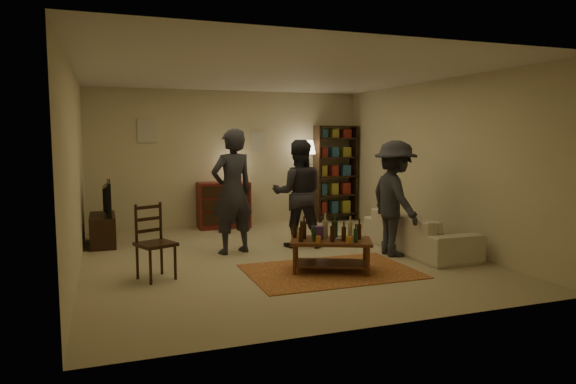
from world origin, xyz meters
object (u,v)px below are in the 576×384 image
bookshelf (335,172)px  person_right (298,194)px  sofa (419,232)px  dresser (224,204)px  person_left (232,191)px  coffee_table (330,243)px  floor_lamp (307,153)px  person_by_sofa (395,198)px  dining_chair (153,239)px  tv_stand (103,222)px

bookshelf → person_right: bookshelf is taller
bookshelf → person_right: bearing=-127.6°
sofa → bookshelf: bearing=-0.8°
dresser → person_left: person_left is taller
coffee_table → floor_lamp: bearing=72.7°
coffee_table → person_by_sofa: (1.31, 0.55, 0.48)m
sofa → person_by_sofa: bearing=99.6°
person_right → person_by_sofa: 1.57m
bookshelf → sofa: bookshelf is taller
dining_chair → bookshelf: bookshelf is taller
dresser → person_right: size_ratio=0.78×
tv_stand → floor_lamp: bearing=12.0°
tv_stand → sofa: 5.14m
tv_stand → person_right: (3.00, -1.21, 0.49)m
person_left → tv_stand: bearing=-51.3°
person_left → floor_lamp: bearing=-150.5°
dresser → floor_lamp: (1.73, -0.06, 0.98)m
coffee_table → person_by_sofa: size_ratio=0.69×
coffee_table → person_right: 1.70m
dining_chair → tv_stand: tv_stand is taller
sofa → person_right: (-1.64, 0.99, 0.57)m
dining_chair → person_by_sofa: 3.56m
person_left → sofa: bearing=145.8°
dresser → person_left: size_ratio=0.71×
coffee_table → floor_lamp: floor_lamp is taller
coffee_table → tv_stand: 4.01m
dining_chair → floor_lamp: bearing=20.4°
floor_lamp → person_left: bearing=-134.1°
dresser → person_by_sofa: person_by_sofa is taller
floor_lamp → person_right: (-0.98, -2.06, -0.59)m
coffee_table → floor_lamp: size_ratio=0.70×
coffee_table → bookshelf: (1.85, 3.81, 0.64)m
coffee_table → bookshelf: bearing=64.1°
coffee_table → floor_lamp: 4.00m
person_left → person_by_sofa: person_left is taller
dresser → person_by_sofa: 3.74m
dining_chair → floor_lamp: 4.76m
dining_chair → dresser: dresser is taller
person_right → floor_lamp: bearing=-98.2°
tv_stand → dresser: bearing=22.1°
person_left → person_by_sofa: size_ratio=1.10×
tv_stand → dresser: (2.25, 0.91, 0.09)m
floor_lamp → person_right: bearing=-115.4°
bookshelf → dining_chair: bearing=-140.7°
person_left → bookshelf: bearing=-157.1°
dresser → person_left: (-0.37, -2.23, 0.48)m
dining_chair → dresser: 3.67m
dining_chair → person_right: person_right is taller
person_left → person_by_sofa: (2.26, -0.97, -0.09)m
coffee_table → person_left: 1.88m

